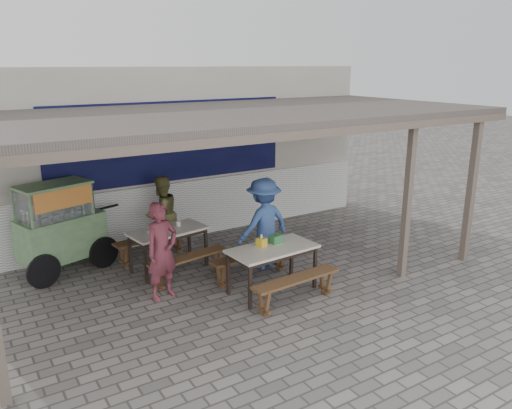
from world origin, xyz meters
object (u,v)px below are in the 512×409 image
object	(u,v)px
table_right	(272,252)
tissue_box	(261,242)
bench_left_street	(189,262)
condiment_bowl	(152,233)
bench_right_wall	(251,260)
patron_wall_side	(162,214)
table_left	(168,234)
bench_right_street	(296,284)
bench_left_wall	(151,242)
donation_box	(276,239)
vendor_cart	(60,225)
patron_street_side	(162,251)
condiment_jar	(178,224)
patron_right_table	(264,223)

from	to	relation	value
table_right	tissue_box	xyz separation A→B (m)	(-0.12, 0.14, 0.14)
bench_left_street	condiment_bowl	distance (m)	0.81
table_right	bench_left_street	bearing A→B (deg)	128.99
bench_right_wall	patron_wall_side	world-z (taller)	patron_wall_side
table_left	bench_right_street	world-z (taller)	table_left
bench_left_wall	donation_box	world-z (taller)	donation_box
bench_left_wall	bench_right_wall	size ratio (longest dim) A/B	0.96
condiment_bowl	table_left	bearing A→B (deg)	14.24
vendor_cart	table_right	bearing A→B (deg)	-61.26
table_left	donation_box	world-z (taller)	donation_box
bench_right_wall	table_right	bearing A→B (deg)	-90.00
donation_box	bench_right_wall	bearing A→B (deg)	114.61
bench_right_wall	donation_box	xyz separation A→B (m)	(0.21, -0.45, 0.48)
table_right	vendor_cart	xyz separation A→B (m)	(-2.70, 2.60, 0.20)
bench_left_street	bench_right_street	world-z (taller)	same
table_right	condiment_bowl	bearing A→B (deg)	127.22
condiment_bowl	table_right	bearing A→B (deg)	-49.28
table_left	bench_right_wall	size ratio (longest dim) A/B	0.93
bench_right_street	table_right	bearing A→B (deg)	90.00
patron_street_side	condiment_bowl	xyz separation A→B (m)	(0.18, 0.91, -0.01)
patron_street_side	vendor_cart	bearing A→B (deg)	103.39
table_right	bench_right_street	distance (m)	0.68
bench_left_street	tissue_box	bearing A→B (deg)	-55.52
bench_right_street	patron_wall_side	distance (m)	3.37
table_left	patron_street_side	distance (m)	1.11
bench_left_street	patron_wall_side	world-z (taller)	patron_wall_side
tissue_box	condiment_jar	world-z (taller)	tissue_box
vendor_cart	patron_street_side	size ratio (longest dim) A/B	1.22
table_right	patron_street_side	distance (m)	1.73
bench_right_wall	patron_street_side	distance (m)	1.60
bench_left_street	vendor_cart	size ratio (longest dim) A/B	0.77
bench_left_wall	vendor_cart	world-z (taller)	vendor_cart
patron_right_table	donation_box	world-z (taller)	patron_right_table
table_right	bench_right_wall	world-z (taller)	table_right
bench_left_street	table_right	distance (m)	1.49
tissue_box	bench_right_street	bearing A→B (deg)	-78.34
vendor_cart	bench_left_wall	bearing A→B (deg)	-27.29
patron_wall_side	patron_right_table	xyz separation A→B (m)	(1.23, -1.72, 0.07)
vendor_cart	patron_street_side	xyz separation A→B (m)	(1.12, -1.89, -0.10)
table_right	patron_right_table	world-z (taller)	patron_right_table
bench_left_street	bench_left_wall	xyz separation A→B (m)	(-0.19, 1.26, 0.00)
bench_right_wall	bench_right_street	bearing A→B (deg)	-90.00
vendor_cart	patron_wall_side	size ratio (longest dim) A/B	1.26
tissue_box	condiment_bowl	size ratio (longest dim) A/B	0.76
bench_left_street	bench_left_wall	size ratio (longest dim) A/B	1.00
patron_wall_side	bench_left_street	bearing A→B (deg)	63.10
tissue_box	table_left	bearing A→B (deg)	121.64
tissue_box	patron_street_side	bearing A→B (deg)	158.74
table_right	vendor_cart	bearing A→B (deg)	132.56
bench_right_wall	condiment_jar	world-z (taller)	condiment_jar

